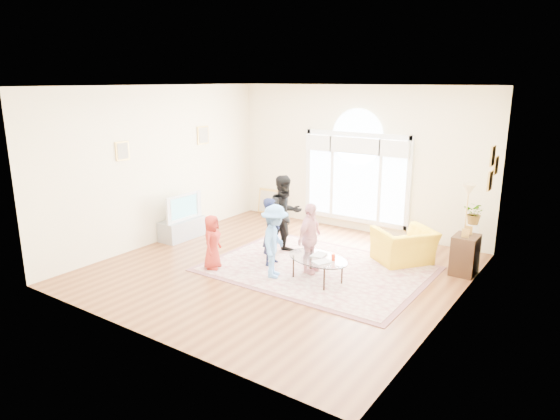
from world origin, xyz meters
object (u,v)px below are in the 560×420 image
Objects in this scene: area_rug at (317,269)px; television at (181,206)px; armchair at (404,246)px; tv_console at (182,229)px; coffee_table at (318,259)px.

area_rug is 3.37m from television.
area_rug is 1.69m from armchair.
armchair is (4.46, 1.28, 0.11)m from tv_console.
area_rug is 3.61× the size of armchair.
armchair is (1.15, 1.20, 0.31)m from area_rug.
television is (-3.30, -0.08, 0.69)m from area_rug.
armchair is at bearing 16.05° from tv_console.
television is 0.75× the size of coffee_table.
area_rug is at bearing 1.45° from television.
coffee_table is at bearing -59.02° from area_rug.
tv_console is 1.00× the size of armchair.
television is (0.01, -0.00, 0.49)m from tv_console.
area_rug is at bearing -6.85° from armchair.
armchair reaches higher than area_rug.
television reaches higher than coffee_table.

